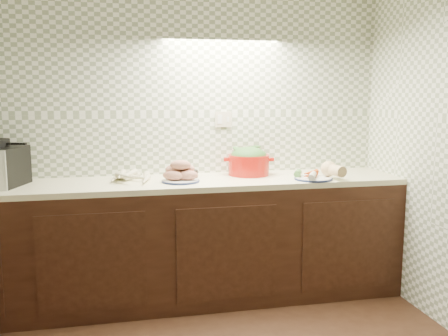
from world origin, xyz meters
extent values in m
cube|color=gray|center=(0.00, 1.78, 1.30)|extent=(3.60, 0.05, 2.60)
cube|color=beige|center=(0.55, 1.79, 1.32)|extent=(0.13, 0.01, 0.12)
cube|color=black|center=(0.00, 1.50, 0.43)|extent=(3.60, 0.60, 0.86)
cube|color=beige|center=(0.00, 1.50, 0.88)|extent=(3.60, 0.60, 0.04)
cone|color=beige|center=(-0.12, 1.47, 0.93)|extent=(0.18, 0.23, 0.05)
cone|color=beige|center=(-0.06, 1.50, 0.93)|extent=(0.17, 0.21, 0.05)
cone|color=beige|center=(-0.12, 1.45, 0.92)|extent=(0.14, 0.22, 0.05)
cone|color=beige|center=(-0.30, 1.64, 0.92)|extent=(0.18, 0.19, 0.05)
cone|color=beige|center=(-0.18, 1.56, 0.92)|extent=(0.13, 0.24, 0.04)
cone|color=beige|center=(-0.18, 1.47, 0.93)|extent=(0.07, 0.20, 0.05)
cone|color=beige|center=(-0.22, 1.47, 0.95)|extent=(0.18, 0.24, 0.05)
cone|color=beige|center=(-0.20, 1.59, 0.95)|extent=(0.07, 0.23, 0.05)
cone|color=beige|center=(-0.19, 1.60, 0.95)|extent=(0.21, 0.18, 0.05)
cylinder|color=#141D46|center=(0.17, 1.44, 0.91)|extent=(0.27, 0.27, 0.01)
cylinder|color=silver|center=(0.17, 1.44, 0.91)|extent=(0.26, 0.26, 0.02)
ellipsoid|color=#B97061|center=(0.11, 1.42, 0.95)|extent=(0.15, 0.08, 0.07)
ellipsoid|color=#B97061|center=(0.21, 1.41, 0.95)|extent=(0.15, 0.08, 0.07)
ellipsoid|color=#B97061|center=(0.17, 1.49, 0.95)|extent=(0.15, 0.08, 0.07)
ellipsoid|color=#B97061|center=(0.13, 1.47, 0.99)|extent=(0.15, 0.08, 0.07)
ellipsoid|color=#B97061|center=(0.20, 1.48, 0.99)|extent=(0.15, 0.08, 0.07)
ellipsoid|color=#B97061|center=(0.17, 1.43, 1.02)|extent=(0.15, 0.08, 0.07)
cylinder|color=black|center=(0.25, 1.62, 0.93)|extent=(0.14, 0.14, 0.05)
sphere|color=maroon|center=(0.23, 1.62, 0.97)|extent=(0.08, 0.08, 0.08)
sphere|color=white|center=(0.27, 1.63, 0.96)|extent=(0.05, 0.05, 0.05)
cylinder|color=#AE150C|center=(0.72, 1.63, 0.98)|extent=(0.37, 0.37, 0.16)
cube|color=#AE150C|center=(0.55, 1.66, 1.02)|extent=(0.05, 0.07, 0.02)
cube|color=#AE150C|center=(0.88, 1.60, 1.02)|extent=(0.05, 0.07, 0.02)
ellipsoid|color=#3E6F2C|center=(0.72, 1.63, 1.04)|extent=(0.28, 0.28, 0.15)
cylinder|color=#141D46|center=(1.13, 1.34, 0.91)|extent=(0.28, 0.28, 0.01)
cylinder|color=silver|center=(1.13, 1.34, 0.91)|extent=(0.26, 0.26, 0.02)
cone|color=#D75919|center=(1.08, 1.37, 0.93)|extent=(0.14, 0.12, 0.03)
cone|color=#D75919|center=(1.11, 1.36, 0.93)|extent=(0.14, 0.13, 0.03)
cone|color=#D75919|center=(1.09, 1.34, 0.93)|extent=(0.14, 0.12, 0.03)
cone|color=#D75919|center=(1.10, 1.36, 0.95)|extent=(0.11, 0.15, 0.03)
cone|color=#D75919|center=(1.11, 1.36, 0.95)|extent=(0.14, 0.13, 0.03)
cylinder|color=beige|center=(1.10, 1.29, 0.94)|extent=(0.12, 0.18, 0.04)
cylinder|color=#406F2E|center=(1.03, 1.41, 0.94)|extent=(0.09, 0.12, 0.05)
camera|label=1|loc=(-0.26, -2.03, 1.54)|focal=40.00mm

